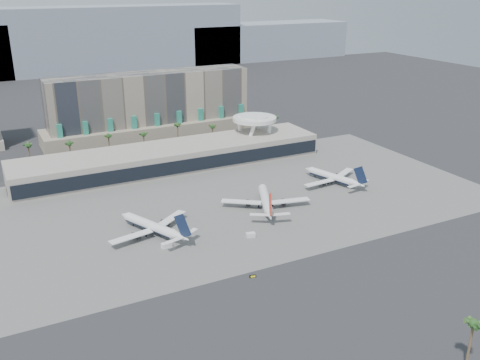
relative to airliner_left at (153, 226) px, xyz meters
name	(u,v)px	position (x,y,z in m)	size (l,w,h in m)	color
ground	(271,252)	(35.61, -34.69, -3.58)	(900.00, 900.00, 0.00)	#232326
apron_pad	(213,202)	(35.61, 20.31, -3.55)	(260.00, 130.00, 0.06)	#5B5B59
mountain_ridge	(83,44)	(63.48, 435.31, 26.31)	(680.00, 60.00, 70.00)	gray
hotel	(151,112)	(45.61, 139.72, 13.23)	(140.00, 30.00, 42.00)	gray
terminal	(172,156)	(35.61, 75.15, 2.94)	(170.00, 32.50, 14.50)	#B3AA9D
saucer_structure	(254,121)	(90.61, 81.31, 14.88)	(26.00, 26.00, 21.89)	white
palm_row	(162,132)	(42.61, 110.31, 6.92)	(157.80, 2.80, 13.10)	brown
airliner_left	(153,226)	(0.00, 0.00, 0.00)	(37.24, 38.33, 14.19)	white
airliner_centre	(266,201)	(54.26, 2.66, 0.09)	(38.32, 39.47, 14.54)	white
airliner_right	(333,177)	(100.40, 14.82, -0.22)	(36.17, 37.46, 13.31)	white
service_vehicle_a	(167,245)	(1.05, -13.24, -2.59)	(4.05, 1.98, 1.98)	white
service_vehicle_b	(251,235)	(34.34, -20.14, -2.64)	(3.64, 2.08, 1.87)	silver
taxiway_sign	(253,276)	(20.29, -48.23, -3.05)	(2.37, 0.86, 1.07)	black
near_palm_b	(473,328)	(49.34, -114.88, 9.08)	(6.00, 6.00, 15.58)	brown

